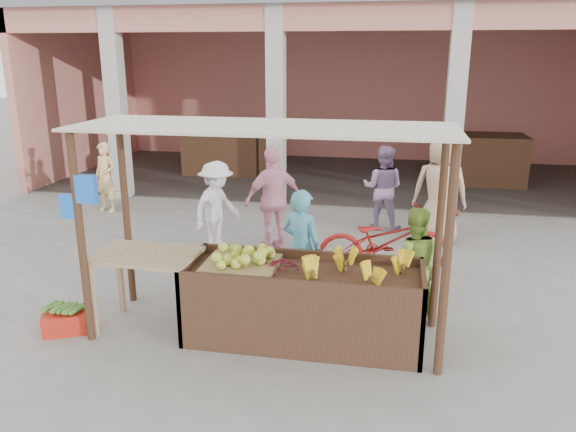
% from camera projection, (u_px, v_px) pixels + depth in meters
% --- Properties ---
extents(ground, '(60.00, 60.00, 0.00)m').
position_uv_depth(ground, '(260.00, 335.00, 6.44)').
color(ground, slate).
rests_on(ground, ground).
extents(market_building, '(14.40, 6.40, 4.20)m').
position_uv_depth(market_building, '(344.00, 69.00, 14.08)').
color(market_building, tan).
rests_on(market_building, ground).
extents(fruit_stall, '(2.60, 0.95, 0.80)m').
position_uv_depth(fruit_stall, '(303.00, 306.00, 6.24)').
color(fruit_stall, '#482C1C').
rests_on(fruit_stall, ground).
extents(stall_awning, '(4.09, 1.35, 2.39)m').
position_uv_depth(stall_awning, '(257.00, 164.00, 5.94)').
color(stall_awning, '#482C1C').
rests_on(stall_awning, ground).
extents(banana_heap, '(1.07, 0.58, 0.19)m').
position_uv_depth(banana_heap, '(356.00, 269.00, 5.98)').
color(banana_heap, yellow).
rests_on(banana_heap, fruit_stall).
extents(melon_tray, '(0.81, 0.70, 0.21)m').
position_uv_depth(melon_tray, '(241.00, 259.00, 6.26)').
color(melon_tray, olive).
rests_on(melon_tray, fruit_stall).
extents(berry_heap, '(0.46, 0.38, 0.15)m').
position_uv_depth(berry_heap, '(282.00, 264.00, 6.18)').
color(berry_heap, maroon).
rests_on(berry_heap, fruit_stall).
extents(side_table, '(1.18, 0.82, 0.93)m').
position_uv_depth(side_table, '(147.00, 265.00, 6.39)').
color(side_table, tan).
rests_on(side_table, ground).
extents(papaya_pile, '(0.72, 0.41, 0.21)m').
position_uv_depth(papaya_pile, '(145.00, 245.00, 6.32)').
color(papaya_pile, '#568A2D').
rests_on(papaya_pile, side_table).
extents(red_crate, '(0.58, 0.51, 0.25)m').
position_uv_depth(red_crate, '(65.00, 321.00, 6.49)').
color(red_crate, red).
rests_on(red_crate, ground).
extents(plantain_bundle, '(0.37, 0.26, 0.07)m').
position_uv_depth(plantain_bundle, '(64.00, 309.00, 6.44)').
color(plantain_bundle, '#4C8931').
rests_on(plantain_bundle, red_crate).
extents(produce_sacks, '(0.92, 0.69, 0.56)m').
position_uv_depth(produce_sacks, '(444.00, 201.00, 11.12)').
color(produce_sacks, maroon).
rests_on(produce_sacks, ground).
extents(vendor_blue, '(0.74, 0.65, 1.62)m').
position_uv_depth(vendor_blue, '(302.00, 245.00, 6.99)').
color(vendor_blue, '#50A8C3').
rests_on(vendor_blue, ground).
extents(vendor_green, '(0.74, 0.47, 1.47)m').
position_uv_depth(vendor_green, '(413.00, 261.00, 6.66)').
color(vendor_green, '#8DB23D').
rests_on(vendor_green, ground).
extents(motorcycle, '(1.20, 2.12, 1.05)m').
position_uv_depth(motorcycle, '(384.00, 240.00, 8.04)').
color(motorcycle, maroon).
rests_on(motorcycle, ground).
extents(shopper_a, '(0.88, 1.15, 1.61)m').
position_uv_depth(shopper_a, '(217.00, 204.00, 8.88)').
color(shopper_a, silver).
rests_on(shopper_a, ground).
extents(shopper_b, '(1.18, 1.08, 1.79)m').
position_uv_depth(shopper_b, '(274.00, 196.00, 8.98)').
color(shopper_b, pink).
rests_on(shopper_b, ground).
extents(shopper_c, '(1.02, 0.70, 2.03)m').
position_uv_depth(shopper_c, '(440.00, 184.00, 9.30)').
color(shopper_c, tan).
rests_on(shopper_c, ground).
extents(shopper_e, '(0.64, 0.56, 1.46)m').
position_uv_depth(shopper_e, '(105.00, 176.00, 11.26)').
color(shopper_e, '#FBC984').
rests_on(shopper_e, ground).
extents(shopper_f, '(0.88, 0.59, 1.67)m').
position_uv_depth(shopper_f, '(383.00, 184.00, 10.08)').
color(shopper_f, '#9E7DA8').
rests_on(shopper_f, ground).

